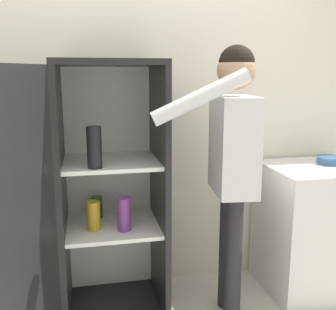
{
  "coord_description": "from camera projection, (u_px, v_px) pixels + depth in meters",
  "views": [
    {
      "loc": [
        -0.32,
        -1.77,
        1.54
      ],
      "look_at": [
        0.19,
        0.63,
        1.04
      ],
      "focal_mm": 42.0,
      "sensor_mm": 36.0,
      "label": 1
    }
  ],
  "objects": [
    {
      "name": "wall_back",
      "position": [
        131.0,
        113.0,
        2.75
      ],
      "size": [
        7.0,
        0.06,
        2.55
      ],
      "color": "silver",
      "rests_on": "ground_plane"
    },
    {
      "name": "bowl",
      "position": [
        330.0,
        160.0,
        2.8
      ],
      "size": [
        0.19,
        0.19,
        0.05
      ],
      "color": "#335B8E",
      "rests_on": "counter"
    },
    {
      "name": "person",
      "position": [
        232.0,
        148.0,
        2.37
      ],
      "size": [
        0.68,
        0.54,
        1.71
      ],
      "color": "#262628",
      "rests_on": "ground_plane"
    },
    {
      "name": "counter",
      "position": [
        313.0,
        228.0,
        2.82
      ],
      "size": [
        0.69,
        0.62,
        0.91
      ],
      "color": "white",
      "rests_on": "ground_plane"
    },
    {
      "name": "refrigerator",
      "position": [
        93.0,
        197.0,
        2.37
      ],
      "size": [
        1.0,
        1.15,
        1.62
      ],
      "color": "black",
      "rests_on": "ground_plane"
    }
  ]
}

